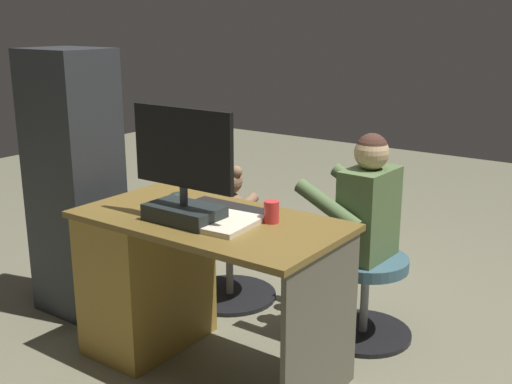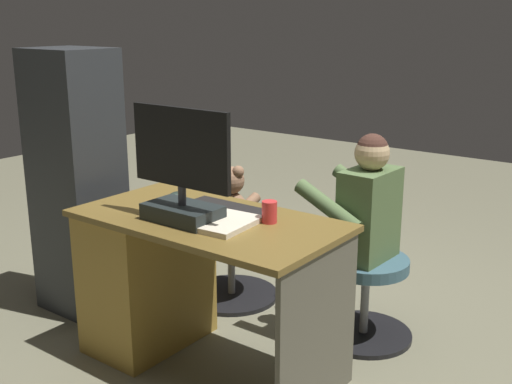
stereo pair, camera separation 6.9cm
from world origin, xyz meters
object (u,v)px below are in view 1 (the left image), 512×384
monitor (183,181)px  tv_remote (162,206)px  office_chair_teddy (230,259)px  teddy_bear (230,200)px  desk (161,273)px  person (353,219)px  keyboard (229,208)px  visitor_chair (365,289)px  computer_mouse (176,196)px  cup (271,212)px

monitor → tv_remote: size_ratio=3.60×
office_chair_teddy → teddy_bear: teddy_bear is taller
desk → teddy_bear: (0.10, -0.68, 0.20)m
desk → person: (-0.68, -0.70, 0.23)m
keyboard → person: person is taller
tv_remote → visitor_chair: bearing=-150.0°
keyboard → teddy_bear: 0.70m
keyboard → computer_mouse: (0.33, 0.01, 0.01)m
keyboard → visitor_chair: bearing=-128.2°
computer_mouse → person: person is taller
keyboard → visitor_chair: size_ratio=0.83×
cup → person: size_ratio=0.09×
office_chair_teddy → teddy_bear: (0.00, -0.01, 0.36)m
monitor → office_chair_teddy: (0.36, -0.77, -0.69)m
keyboard → person: (-0.36, -0.56, -0.13)m
visitor_chair → office_chair_teddy: bearing=2.4°
keyboard → office_chair_teddy: size_ratio=0.76×
computer_mouse → visitor_chair: (-0.77, -0.57, -0.51)m
tv_remote → keyboard: bearing=-165.7°
keyboard → tv_remote: bearing=29.1°
office_chair_teddy → visitor_chair: same height
monitor → cup: (-0.32, -0.21, -0.14)m
person → computer_mouse: bearing=39.4°
desk → visitor_chair: desk is taller
monitor → person: 0.96m
tv_remote → person: 0.97m
cup → person: person is taller
teddy_bear → visitor_chair: 0.93m
cup → office_chair_teddy: cup is taller
teddy_bear → monitor: bearing=114.4°
office_chair_teddy → cup: bearing=140.4°
tv_remote → visitor_chair: (-0.73, -0.72, -0.50)m
desk → cup: size_ratio=12.69×
person → office_chair_teddy: bearing=2.4°
desk → tv_remote: 0.36m
person → cup: bearing=80.5°
teddy_bear → desk: bearing=98.1°
computer_mouse → tv_remote: (-0.05, 0.15, -0.01)m
desk → visitor_chair: 1.05m
cup → keyboard: bearing=-7.5°
desk → cup: cup is taller
person → desk: bearing=45.8°
monitor → cup: bearing=-147.2°
monitor → keyboard: 0.31m
keyboard → computer_mouse: size_ratio=4.38×
desk → visitor_chair: size_ratio=2.45×
monitor → computer_mouse: size_ratio=5.62×
monitor → desk: bearing=-21.5°
cup → person: (-0.10, -0.60, -0.17)m
monitor → person: bearing=-117.8°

